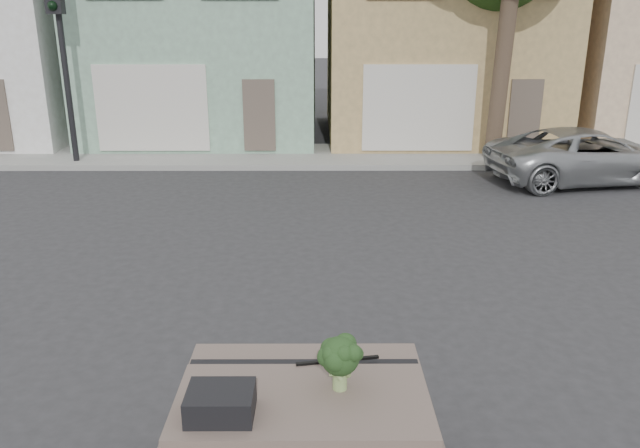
{
  "coord_description": "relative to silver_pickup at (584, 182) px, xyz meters",
  "views": [
    {
      "loc": [
        0.12,
        -7.18,
        3.82
      ],
      "look_at": [
        0.14,
        0.5,
        1.3
      ],
      "focal_mm": 35.0,
      "sensor_mm": 36.0,
      "label": 1
    }
  ],
  "objects": [
    {
      "name": "ground_plane",
      "position": [
        -6.69,
        -7.75,
        0.0
      ],
      "size": [
        120.0,
        120.0,
        0.0
      ],
      "primitive_type": "plane",
      "color": "#303033",
      "rests_on": "ground"
    },
    {
      "name": "sidewalk",
      "position": [
        -6.69,
        2.75,
        0.07
      ],
      "size": [
        40.0,
        3.0,
        0.15
      ],
      "primitive_type": "cube",
      "color": "gray",
      "rests_on": "ground"
    },
    {
      "name": "townhouse_mint",
      "position": [
        -10.19,
        6.75,
        3.77
      ],
      "size": [
        7.2,
        8.2,
        7.55
      ],
      "primitive_type": "cube",
      "color": "#85AD93",
      "rests_on": "ground"
    },
    {
      "name": "townhouse_tan",
      "position": [
        -2.69,
        6.75,
        3.77
      ],
      "size": [
        7.2,
        8.2,
        7.55
      ],
      "primitive_type": "cube",
      "color": "tan",
      "rests_on": "ground"
    },
    {
      "name": "silver_pickup",
      "position": [
        0.0,
        0.0,
        0.0
      ],
      "size": [
        5.08,
        2.96,
        1.33
      ],
      "primitive_type": "imported",
      "rotation": [
        0.0,
        0.0,
        1.74
      ],
      "color": "#A2A5A8",
      "rests_on": "ground"
    },
    {
      "name": "traffic_signal",
      "position": [
        -13.19,
        1.75,
        2.55
      ],
      "size": [
        0.4,
        0.4,
        5.1
      ],
      "primitive_type": "cube",
      "color": "black",
      "rests_on": "ground"
    },
    {
      "name": "tree_near",
      "position": [
        -1.69,
        2.05,
        4.25
      ],
      "size": [
        4.4,
        4.0,
        8.5
      ],
      "primitive_type": "cube",
      "color": "#203F14",
      "rests_on": "ground"
    },
    {
      "name": "car_dashboard",
      "position": [
        -6.69,
        -10.75,
        0.56
      ],
      "size": [
        2.0,
        1.8,
        1.12
      ],
      "primitive_type": "cube",
      "color": "#68574E",
      "rests_on": "ground"
    },
    {
      "name": "instrument_hump",
      "position": [
        -7.27,
        -11.1,
        1.22
      ],
      "size": [
        0.48,
        0.38,
        0.2
      ],
      "primitive_type": "cube",
      "color": "black",
      "rests_on": "car_dashboard"
    },
    {
      "name": "wiper_arm",
      "position": [
        -6.41,
        -10.37,
        1.13
      ],
      "size": [
        0.69,
        0.15,
        0.02
      ],
      "primitive_type": "cube",
      "rotation": [
        0.0,
        0.0,
        0.17
      ],
      "color": "black",
      "rests_on": "car_dashboard"
    },
    {
      "name": "broccoli",
      "position": [
        -6.41,
        -10.76,
        1.34
      ],
      "size": [
        0.51,
        0.51,
        0.44
      ],
      "primitive_type": "cube",
      "rotation": [
        0.0,
        0.0,
        5.55
      ],
      "color": "#1B3315",
      "rests_on": "car_dashboard"
    }
  ]
}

